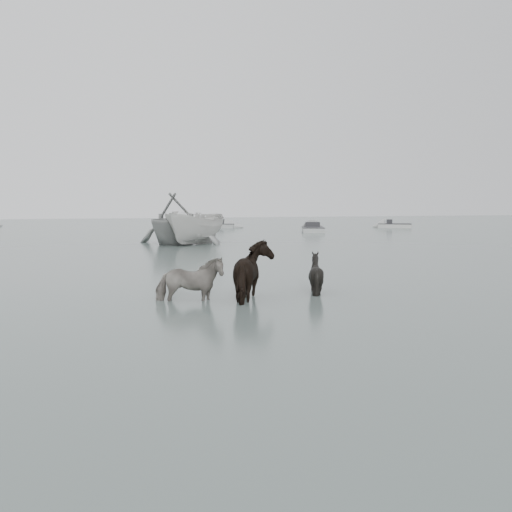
{
  "coord_description": "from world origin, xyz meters",
  "views": [
    {
      "loc": [
        -2.57,
        -12.64,
        2.3
      ],
      "look_at": [
        1.49,
        0.43,
        1.0
      ],
      "focal_mm": 40.0,
      "sensor_mm": 36.0,
      "label": 1
    }
  ],
  "objects": [
    {
      "name": "pony_dark",
      "position": [
        1.45,
        0.23,
        0.83
      ],
      "size": [
        1.45,
        1.68,
        1.66
      ],
      "primitive_type": "imported",
      "rotation": [
        0.0,
        0.0,
        1.59
      ],
      "color": "black",
      "rests_on": "ground"
    },
    {
      "name": "boat_small",
      "position": [
        3.49,
        17.73,
        0.98
      ],
      "size": [
        4.78,
        5.06,
        1.96
      ],
      "primitive_type": "imported",
      "rotation": [
        0.0,
        0.0,
        -0.72
      ],
      "color": "silver",
      "rests_on": "ground"
    },
    {
      "name": "skiff_mid",
      "position": [
        8.9,
        37.5,
        0.38
      ],
      "size": [
        5.91,
        4.46,
        0.75
      ],
      "primitive_type": null,
      "rotation": [
        0.0,
        0.0,
        -0.55
      ],
      "color": "#959795",
      "rests_on": "ground"
    },
    {
      "name": "pony_pinto",
      "position": [
        -0.16,
        0.31,
        0.68
      ],
      "size": [
        1.73,
        1.09,
        1.36
      ],
      "primitive_type": "imported",
      "rotation": [
        0.0,
        0.0,
        1.33
      ],
      "color": "black",
      "rests_on": "ground"
    },
    {
      "name": "ground",
      "position": [
        0.0,
        0.0,
        0.0
      ],
      "size": [
        140.0,
        140.0,
        0.0
      ],
      "primitive_type": "plane",
      "color": "#4C5A54",
      "rests_on": "ground"
    },
    {
      "name": "skiff_star",
      "position": [
        24.5,
        32.47,
        0.38
      ],
      "size": [
        4.26,
        3.47,
        0.75
      ],
      "primitive_type": null,
      "rotation": [
        0.0,
        0.0,
        2.59
      ],
      "color": "#AAAAA6",
      "rests_on": "ground"
    },
    {
      "name": "skiff_port",
      "position": [
        14.65,
        27.99,
        0.38
      ],
      "size": [
        3.18,
        5.16,
        0.75
      ],
      "primitive_type": null,
      "rotation": [
        0.0,
        0.0,
        1.22
      ],
      "color": "#9A9D9A",
      "rests_on": "ground"
    },
    {
      "name": "pony_black",
      "position": [
        3.19,
        0.74,
        0.65
      ],
      "size": [
        1.52,
        1.47,
        1.3
      ],
      "primitive_type": "imported",
      "rotation": [
        0.0,
        0.0,
        2.04
      ],
      "color": "black",
      "rests_on": "ground"
    },
    {
      "name": "rowboat_trail",
      "position": [
        2.54,
        18.59,
        1.46
      ],
      "size": [
        7.08,
        7.29,
        2.93
      ],
      "primitive_type": "imported",
      "rotation": [
        0.0,
        0.0,
        2.55
      ],
      "color": "gray",
      "rests_on": "ground"
    }
  ]
}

